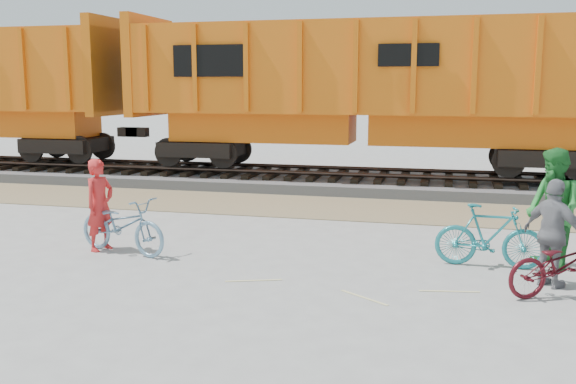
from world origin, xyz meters
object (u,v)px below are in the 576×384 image
bicycle_teal (490,236)px  bicycle_maroon (563,264)px  bicycle_blue (122,225)px  person_solo (100,205)px  hopper_car_center (363,87)px  person_woman (553,234)px  person_man (553,209)px

bicycle_teal → bicycle_maroon: size_ratio=0.99×
bicycle_blue → bicycle_maroon: bearing=-78.9°
bicycle_blue → bicycle_teal: bearing=-68.2°
bicycle_teal → person_solo: size_ratio=1.05×
bicycle_teal → person_solo: (-6.97, -0.55, 0.32)m
hopper_car_center → bicycle_maroon: hopper_car_center is taller
person_solo → hopper_car_center: bearing=-6.7°
person_woman → person_solo: bearing=38.6°
person_man → person_woman: size_ratio=1.22×
hopper_car_center → bicycle_blue: 9.63m
bicycle_maroon → person_woman: bearing=-15.2°
hopper_car_center → person_man: (4.26, -7.88, -1.99)m
person_man → bicycle_blue: bearing=-105.0°
bicycle_teal → person_man: bearing=-76.4°
hopper_car_center → bicycle_teal: size_ratio=7.77×
bicycle_blue → person_man: (7.47, 0.85, 0.49)m
hopper_car_center → person_man: 9.18m
bicycle_maroon → bicycle_teal: bearing=7.4°
hopper_car_center → bicycle_teal: (3.26, -8.08, -2.46)m
bicycle_teal → person_woman: 1.27m
bicycle_teal → bicycle_maroon: (0.96, -1.29, -0.07)m
hopper_car_center → bicycle_blue: bearing=-110.2°
bicycle_teal → person_man: size_ratio=0.89×
bicycle_blue → bicycle_maroon: bicycle_blue is taller
bicycle_teal → person_woman: bearing=-133.8°
person_solo → person_man: 8.01m
hopper_car_center → bicycle_blue: (-3.21, -8.74, -2.48)m
hopper_car_center → person_woman: 10.11m
bicycle_teal → bicycle_blue: bearing=98.0°
person_solo → person_woman: size_ratio=1.03×
bicycle_blue → person_solo: 0.61m
person_solo → person_man: person_man is taller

